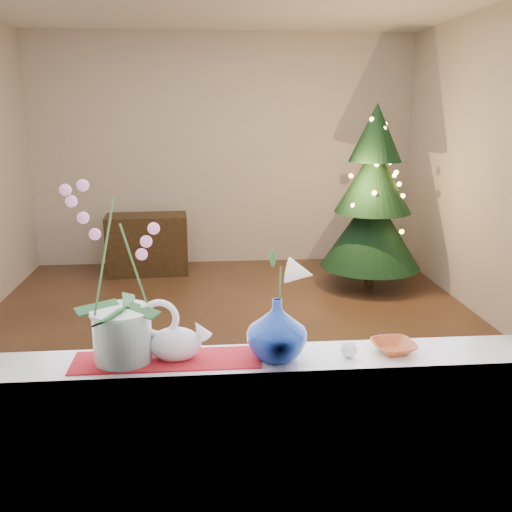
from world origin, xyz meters
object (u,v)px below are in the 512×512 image
Objects in this scene: orchid_pot at (119,274)px; amber_dish at (394,348)px; swan at (175,332)px; xmas_tree at (373,198)px; side_table at (147,244)px; paperweight at (349,349)px; blue_vase at (277,325)px.

amber_dish is (1.04, -0.01, -0.32)m from orchid_pot.
swan is 4.14m from xmas_tree.
orchid_pot is at bearing -88.69° from side_table.
paperweight is 0.07× the size of side_table.
xmas_tree is (1.85, 3.71, -0.08)m from swan.
side_table is at bearing 102.63° from swan.
paperweight reaches higher than side_table.
orchid_pot is 4.24m from xmas_tree.
orchid_pot reaches higher than side_table.
swan is at bearing 176.49° from blue_vase.
side_table is at bearing 163.38° from xmas_tree.
side_table is (-0.93, 4.45, -0.72)m from blue_vase.
swan is 4.51m from side_table.
orchid_pot is 0.75× the size of side_table.
xmas_tree is at bearing 72.39° from paperweight.
amber_dish is 3.85m from xmas_tree.
swan is at bearing -86.23° from side_table.
side_table is at bearing 101.87° from blue_vase.
orchid_pot is at bearing -118.81° from xmas_tree.
orchid_pot is 0.30m from swan.
xmas_tree reaches higher than paperweight.
paperweight is 3.93m from xmas_tree.
orchid_pot is 1.08m from amber_dish.
blue_vase is 1.90× the size of amber_dish.
side_table is at bearing 107.50° from amber_dish.
swan reaches higher than amber_dish.
paperweight is (0.85, -0.04, -0.31)m from orchid_pot.
swan is at bearing -0.92° from orchid_pot.
swan is 0.85m from amber_dish.
paperweight is at bearing -107.61° from xmas_tree.
blue_vase is at bearing -177.71° from amber_dish.
blue_vase is (0.38, -0.02, 0.02)m from swan.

